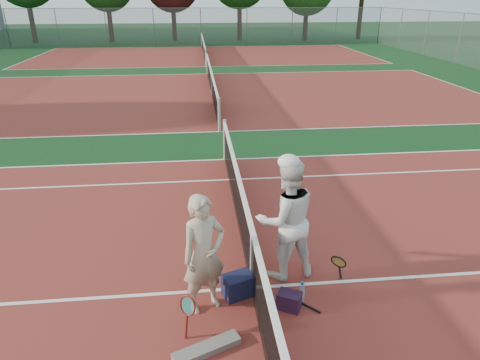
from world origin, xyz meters
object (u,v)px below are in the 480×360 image
object	(u,v)px
player_b	(286,219)
water_bottle	(302,293)
net_main	(252,260)
racket_spare	(292,298)
player_a	(204,254)
racket_black_held	(338,270)
sports_bag_navy	(238,285)
racket_red	(188,316)
sports_bag_purple	(289,301)

from	to	relation	value
player_b	water_bottle	distance (m)	1.09
net_main	racket_spare	bearing A→B (deg)	-30.12
net_main	player_a	size ratio (longest dim) A/B	6.36
net_main	racket_black_held	bearing A→B (deg)	-3.19
player_b	sports_bag_navy	xyz separation A→B (m)	(-0.77, -0.46, -0.80)
sports_bag_navy	racket_red	bearing A→B (deg)	-134.65
racket_spare	water_bottle	size ratio (longest dim) A/B	2.00
player_a	racket_black_held	size ratio (longest dim) A/B	3.15
player_b	net_main	bearing A→B (deg)	19.14
racket_red	racket_black_held	xyz separation A→B (m)	(2.22, 0.79, -0.02)
racket_red	racket_spare	distance (m)	1.60
net_main	sports_bag_navy	xyz separation A→B (m)	(-0.22, -0.14, -0.34)
player_a	sports_bag_navy	distance (m)	0.87
racket_black_held	racket_spare	bearing A→B (deg)	-33.65
racket_red	racket_spare	bearing A→B (deg)	-34.14
player_a	racket_red	xyz separation A→B (m)	(-0.23, -0.53, -0.57)
net_main	sports_bag_purple	size ratio (longest dim) A/B	34.59
sports_bag_navy	sports_bag_purple	size ratio (longest dim) A/B	1.35
water_bottle	net_main	bearing A→B (deg)	150.45
racket_red	water_bottle	size ratio (longest dim) A/B	1.99
net_main	water_bottle	bearing A→B (deg)	-29.55
racket_spare	sports_bag_navy	xyz separation A→B (m)	(-0.77, 0.18, 0.15)
net_main	player_a	xyz separation A→B (m)	(-0.70, -0.33, 0.35)
racket_black_held	sports_bag_purple	bearing A→B (deg)	-24.65
racket_spare	net_main	bearing A→B (deg)	15.90
racket_red	player_b	bearing A→B (deg)	-15.64
player_a	player_b	xyz separation A→B (m)	(1.25, 0.65, 0.10)
net_main	racket_black_held	size ratio (longest dim) A/B	20.06
sports_bag_navy	water_bottle	world-z (taller)	sports_bag_navy
racket_black_held	player_a	bearing A→B (deg)	-44.85
player_b	sports_bag_navy	distance (m)	1.20
player_b	water_bottle	size ratio (longest dim) A/B	6.45
player_a	sports_bag_purple	size ratio (longest dim) A/B	5.44
racket_spare	sports_bag_purple	distance (m)	0.23
racket_black_held	water_bottle	bearing A→B (deg)	-25.60
racket_spare	sports_bag_navy	distance (m)	0.80
player_a	racket_black_held	xyz separation A→B (m)	(1.99, 0.26, -0.59)
player_b	sports_bag_purple	bearing A→B (deg)	72.68
player_a	racket_black_held	world-z (taller)	player_a
player_a	net_main	bearing A→B (deg)	-0.27
net_main	racket_red	bearing A→B (deg)	-137.17
racket_spare	sports_bag_purple	world-z (taller)	sports_bag_purple
player_b	sports_bag_purple	world-z (taller)	player_b
player_b	racket_red	size ratio (longest dim) A/B	3.25
racket_red	racket_spare	xyz separation A→B (m)	(1.48, 0.54, -0.28)
player_b	racket_spare	xyz separation A→B (m)	(-0.00, -0.64, -0.95)
player_a	racket_spare	bearing A→B (deg)	-25.10
racket_red	racket_black_held	distance (m)	2.35
net_main	racket_black_held	world-z (taller)	net_main
player_b	racket_spare	bearing A→B (deg)	78.78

